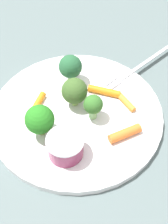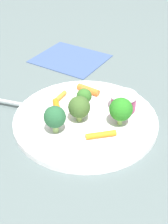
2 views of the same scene
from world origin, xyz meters
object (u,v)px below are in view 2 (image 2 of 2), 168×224
(broccoli_floret_3, at_px, (79,107))
(plate, at_px, (86,119))
(carrot_stick_3, at_px, (57,108))
(broccoli_floret_2, at_px, (121,110))
(sauce_cup, at_px, (123,102))
(fork, at_px, (9,102))
(broccoli_floret_1, at_px, (55,117))
(broccoli_floret_0, at_px, (84,97))
(napkin, at_px, (70,58))
(carrot_stick_0, at_px, (101,135))
(carrot_stick_1, at_px, (60,97))
(carrot_stick_2, at_px, (88,90))

(broccoli_floret_3, bearing_deg, plate, -127.25)
(carrot_stick_3, bearing_deg, broccoli_floret_2, 172.98)
(sauce_cup, bearing_deg, fork, 7.34)
(broccoli_floret_1, distance_m, carrot_stick_3, 0.07)
(broccoli_floret_0, height_order, carrot_stick_3, broccoli_floret_0)
(plate, relative_size, fork, 1.49)
(carrot_stick_3, height_order, napkin, carrot_stick_3)
(broccoli_floret_0, height_order, broccoli_floret_3, broccoli_floret_3)
(broccoli_floret_1, bearing_deg, napkin, -79.86)
(fork, xyz_separation_m, napkin, (-0.07, -0.25, -0.01))
(sauce_cup, bearing_deg, broccoli_floret_3, 36.28)
(broccoli_floret_0, relative_size, broccoli_floret_2, 0.81)
(broccoli_floret_1, distance_m, broccoli_floret_3, 0.06)
(broccoli_floret_0, distance_m, napkin, 0.26)
(sauce_cup, relative_size, carrot_stick_0, 0.97)
(carrot_stick_1, bearing_deg, napkin, -80.87)
(broccoli_floret_1, bearing_deg, plate, -128.20)
(broccoli_floret_2, height_order, carrot_stick_2, broccoli_floret_2)
(sauce_cup, height_order, carrot_stick_0, sauce_cup)
(carrot_stick_0, xyz_separation_m, carrot_stick_1, (0.11, -0.11, -0.00))
(carrot_stick_1, bearing_deg, sauce_cup, 177.11)
(broccoli_floret_2, bearing_deg, sauce_cup, -89.63)
(broccoli_floret_1, bearing_deg, carrot_stick_1, -77.88)
(carrot_stick_1, bearing_deg, carrot_stick_2, -144.58)
(carrot_stick_0, xyz_separation_m, napkin, (0.14, -0.32, -0.02))
(carrot_stick_2, bearing_deg, carrot_stick_1, 35.42)
(broccoli_floret_3, relative_size, carrot_stick_2, 1.00)
(broccoli_floret_2, bearing_deg, carrot_stick_2, -49.59)
(broccoli_floret_2, height_order, napkin, broccoli_floret_2)
(sauce_cup, height_order, carrot_stick_1, sauce_cup)
(sauce_cup, relative_size, napkin, 0.30)
(plate, xyz_separation_m, carrot_stick_0, (-0.04, 0.05, 0.01))
(broccoli_floret_0, xyz_separation_m, carrot_stick_3, (0.05, 0.02, -0.02))
(broccoli_floret_0, distance_m, broccoli_floret_3, 0.04)
(fork, bearing_deg, plate, 175.22)
(carrot_stick_2, bearing_deg, broccoli_floret_0, 94.29)
(fork, relative_size, napkin, 1.05)
(carrot_stick_3, bearing_deg, broccoli_floret_3, 157.48)
(broccoli_floret_0, bearing_deg, carrot_stick_0, 121.43)
(carrot_stick_1, bearing_deg, broccoli_floret_1, 102.12)
(carrot_stick_0, relative_size, carrot_stick_1, 1.39)
(carrot_stick_0, bearing_deg, broccoli_floret_2, -121.98)
(plate, bearing_deg, carrot_stick_1, -37.40)
(carrot_stick_0, bearing_deg, carrot_stick_2, -69.19)
(carrot_stick_0, distance_m, carrot_stick_1, 0.15)
(carrot_stick_1, relative_size, carrot_stick_3, 0.72)
(plate, xyz_separation_m, carrot_stick_3, (0.06, -0.01, 0.01))
(broccoli_floret_2, distance_m, carrot_stick_2, 0.13)
(carrot_stick_0, distance_m, carrot_stick_2, 0.15)
(plate, bearing_deg, carrot_stick_3, -7.84)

